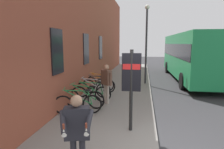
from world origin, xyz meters
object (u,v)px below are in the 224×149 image
Objects in this scene: bicycle_far_end at (78,104)px; pedestrian_near_bus at (106,80)px; tourist_with_hotdogs at (77,128)px; street_lamp at (146,38)px; city_bus at (191,54)px; bicycle_by_door at (84,98)px; transit_info_sign at (131,78)px; bicycle_mid_rack at (93,89)px; bicycle_beside_lamp at (91,94)px; bicycle_nearest_sign at (99,86)px; bicycle_leaning_wall at (100,83)px.

bicycle_far_end is 1.78m from pedestrian_near_bus.
tourist_with_hotdogs is 0.33× the size of street_lamp.
tourist_with_hotdogs is at bearing 158.67° from city_bus.
bicycle_by_door is 2.91m from transit_info_sign.
city_bus reaches higher than bicycle_by_door.
bicycle_mid_rack is 0.74× the size of transit_info_sign.
bicycle_mid_rack is 4.04m from transit_info_sign.
bicycle_mid_rack is at bearing 10.61° from bicycle_beside_lamp.
bicycle_beside_lamp is 0.17× the size of city_bus.
street_lamp is at bearing -39.59° from bicycle_nearest_sign.
bicycle_mid_rack is 1.49m from bicycle_leaning_wall.
city_bus is (7.10, -5.67, 1.41)m from bicycle_beside_lamp.
bicycle_mid_rack is 1.32m from pedestrian_near_bus.
bicycle_by_door is 9.84m from city_bus.
bicycle_mid_rack is at bearing -179.79° from bicycle_leaning_wall.
transit_info_sign reaches higher than bicycle_beside_lamp.
transit_info_sign is at bearing 176.17° from street_lamp.
pedestrian_near_bus is at bearing 159.79° from street_lamp.
bicycle_beside_lamp is at bearing -176.18° from bicycle_leaning_wall.
transit_info_sign is at bearing -20.69° from tourist_with_hotdogs.
street_lamp is at bearing -8.09° from tourist_with_hotdogs.
bicycle_far_end is 0.72× the size of transit_info_sign.
street_lamp is (5.31, -2.47, 2.54)m from bicycle_by_door.
transit_info_sign is 10.31m from city_bus.
bicycle_mid_rack is at bearing 137.37° from city_bus.
bicycle_far_end is 2.54m from transit_info_sign.
street_lamp reaches higher than transit_info_sign.
transit_info_sign is at bearing -148.00° from bicycle_mid_rack.
transit_info_sign is 0.23× the size of city_bus.
transit_info_sign is at bearing -116.92° from bicycle_far_end.
bicycle_leaning_wall is 5.33m from transit_info_sign.
tourist_with_hotdogs is (-4.73, -0.36, -0.01)m from pedestrian_near_bus.
pedestrian_near_bus reaches higher than bicycle_far_end.
bicycle_beside_lamp is 0.36× the size of street_lamp.
bicycle_beside_lamp is 0.80m from bicycle_mid_rack.
bicycle_leaning_wall is at bearing 129.65° from city_bus.
bicycle_far_end is 1.48m from bicycle_beside_lamp.
bicycle_mid_rack is at bearing 173.95° from bicycle_nearest_sign.
tourist_with_hotdogs is (-5.52, -1.19, 0.62)m from bicycle_mid_rack.
bicycle_mid_rack is 5.21m from street_lamp.
bicycle_mid_rack is 1.08× the size of tourist_with_hotdogs.
bicycle_mid_rack is 0.36× the size of street_lamp.
city_bus is at bearing -35.03° from pedestrian_near_bus.
city_bus is at bearing -21.48° from transit_info_sign.
bicycle_leaning_wall is (3.02, 0.05, 0.00)m from bicycle_by_door.
bicycle_by_door and bicycle_nearest_sign have the same top height.
bicycle_far_end is at bearing -179.30° from bicycle_by_door.
bicycle_nearest_sign is at bearing -1.08° from bicycle_by_door.
bicycle_by_door is 1.53m from bicycle_mid_rack.
bicycle_leaning_wall is (2.28, 0.15, 0.00)m from bicycle_beside_lamp.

